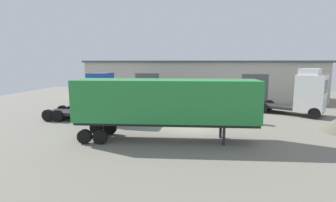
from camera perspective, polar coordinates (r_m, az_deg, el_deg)
name	(u,v)px	position (r m, az deg, el deg)	size (l,w,h in m)	color
ground_plane	(191,129)	(20.23, 5.10, -6.18)	(60.00, 60.00, 0.00)	slate
warehouse_building	(200,79)	(37.11, 7.05, 4.68)	(31.51, 7.50, 5.25)	#B7B2A3
tractor_unit_white	(305,94)	(27.96, 27.63, 1.40)	(7.04, 5.40, 4.50)	silver
container_trailer_green	(165,102)	(16.95, -0.65, -0.18)	(11.91, 3.52, 4.00)	#28843D
delivery_van_grey	(133,96)	(29.19, -7.60, 1.18)	(4.84, 5.48, 2.59)	gray
tractor_unit_blue	(98,98)	(23.57, -14.97, 0.55)	(6.47, 2.67, 4.17)	#2347A3
oil_drum	(258,119)	(22.90, 19.06, -3.74)	(0.58, 0.58, 0.88)	#B22D23
traffic_cone	(211,116)	(24.02, 9.34, -3.26)	(0.40, 0.40, 0.55)	black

